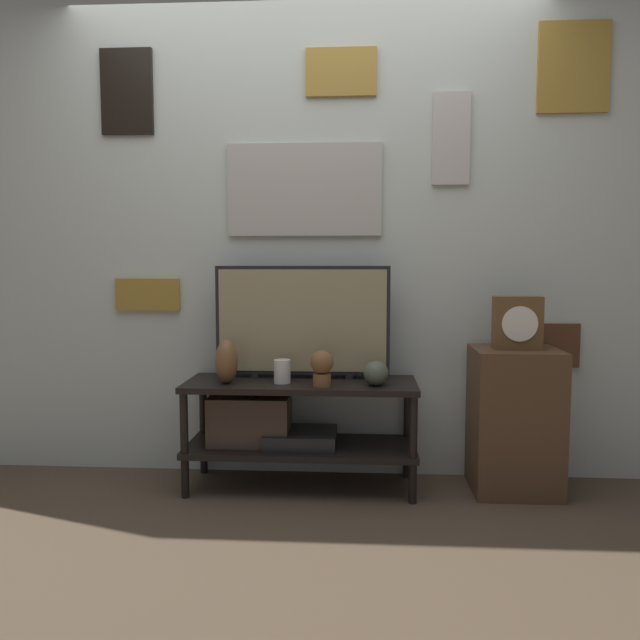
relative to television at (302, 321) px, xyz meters
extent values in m
plane|color=#4C3D2D|center=(0.00, -0.35, -0.85)|extent=(12.00, 12.00, 0.00)
cube|color=beige|center=(0.00, 0.17, 0.50)|extent=(6.40, 0.06, 2.70)
cube|color=#B2ADA3|center=(0.00, 0.13, 0.68)|extent=(0.81, 0.02, 0.48)
cube|color=#B2BCC6|center=(0.00, 0.12, 0.68)|extent=(0.78, 0.01, 0.45)
cube|color=black|center=(-0.94, 0.13, 1.20)|extent=(0.28, 0.02, 0.44)
cube|color=beige|center=(-0.94, 0.12, 1.20)|extent=(0.24, 0.01, 0.41)
cube|color=#B7B2A8|center=(0.76, 0.13, 0.94)|extent=(0.19, 0.02, 0.47)
cube|color=slate|center=(0.76, 0.12, 0.94)|extent=(0.15, 0.01, 0.43)
cube|color=olive|center=(1.37, 0.13, 1.28)|extent=(0.36, 0.02, 0.45)
cube|color=#2D2D33|center=(1.37, 0.12, 1.28)|extent=(0.32, 0.01, 0.42)
cube|color=olive|center=(-0.85, 0.13, 0.13)|extent=(0.35, 0.02, 0.17)
cube|color=white|center=(-0.85, 0.12, 0.13)|extent=(0.32, 0.01, 0.14)
cube|color=olive|center=(0.19, 0.13, 1.28)|extent=(0.37, 0.02, 0.24)
cube|color=slate|center=(0.19, 0.12, 1.28)|extent=(0.33, 0.01, 0.21)
cube|color=#4C2D19|center=(1.25, 0.13, -0.13)|extent=(0.39, 0.02, 0.23)
cube|color=white|center=(1.25, 0.12, -0.13)|extent=(0.35, 0.01, 0.19)
cube|color=black|center=(0.00, -0.09, -0.31)|extent=(1.16, 0.43, 0.03)
cube|color=black|center=(0.00, -0.09, -0.64)|extent=(1.16, 0.43, 0.03)
cylinder|color=black|center=(-0.55, -0.28, -0.57)|extent=(0.04, 0.04, 0.55)
cylinder|color=black|center=(0.55, -0.28, -0.57)|extent=(0.04, 0.04, 0.55)
cylinder|color=black|center=(-0.55, 0.09, -0.57)|extent=(0.04, 0.04, 0.55)
cylinder|color=black|center=(0.55, 0.09, -0.57)|extent=(0.04, 0.04, 0.55)
cube|color=black|center=(0.00, -0.09, -0.59)|extent=(0.36, 0.30, 0.07)
cube|color=#47382D|center=(-0.26, -0.09, -0.50)|extent=(0.41, 0.23, 0.25)
cylinder|color=black|center=(-0.25, 0.00, -0.29)|extent=(0.05, 0.05, 0.02)
cylinder|color=black|center=(0.25, 0.00, -0.29)|extent=(0.05, 0.05, 0.02)
cube|color=black|center=(0.00, 0.00, 0.00)|extent=(0.90, 0.04, 0.56)
cube|color=#998C66|center=(0.00, -0.01, 0.00)|extent=(0.86, 0.01, 0.53)
ellipsoid|color=brown|center=(-0.36, -0.16, -0.19)|extent=(0.11, 0.14, 0.22)
sphere|color=#4C5647|center=(0.38, -0.18, -0.24)|extent=(0.12, 0.12, 0.12)
cylinder|color=silver|center=(-0.09, -0.14, -0.24)|extent=(0.08, 0.08, 0.12)
cylinder|color=brown|center=(0.12, -0.22, -0.27)|extent=(0.09, 0.09, 0.06)
sphere|color=brown|center=(0.12, -0.22, -0.18)|extent=(0.11, 0.11, 0.11)
cube|color=#513823|center=(1.07, -0.07, -0.49)|extent=(0.42, 0.38, 0.72)
cube|color=brown|center=(1.07, -0.08, 0.00)|extent=(0.23, 0.10, 0.26)
cylinder|color=white|center=(1.07, -0.14, 0.00)|extent=(0.17, 0.01, 0.17)
camera|label=1|loc=(0.30, -3.19, 0.30)|focal=35.00mm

